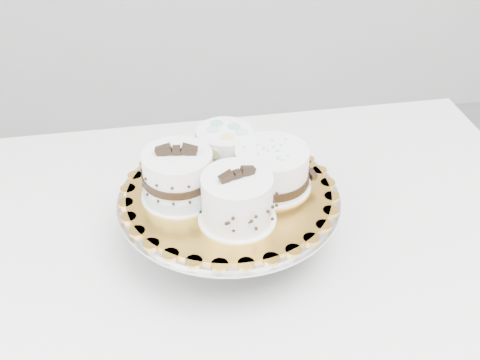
{
  "coord_description": "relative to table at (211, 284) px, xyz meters",
  "views": [
    {
      "loc": [
        -0.16,
        -0.58,
        1.4
      ],
      "look_at": [
        -0.04,
        0.15,
        0.86
      ],
      "focal_mm": 45.0,
      "sensor_mm": 36.0,
      "label": 1
    }
  ],
  "objects": [
    {
      "name": "table",
      "position": [
        0.0,
        0.0,
        0.0
      ],
      "size": [
        1.21,
        0.82,
        0.75
      ],
      "rotation": [
        0.0,
        0.0,
        0.01
      ],
      "color": "white",
      "rests_on": "floor"
    },
    {
      "name": "cake_stand",
      "position": [
        0.04,
        0.02,
        0.14
      ],
      "size": [
        0.34,
        0.34,
        0.09
      ],
      "color": "gray",
      "rests_on": "table"
    },
    {
      "name": "cake_board",
      "position": [
        0.04,
        0.02,
        0.17
      ],
      "size": [
        0.34,
        0.34,
        0.0
      ],
      "primitive_type": "cylinder",
      "rotation": [
        0.0,
        0.0,
        0.08
      ],
      "color": "#C48A29",
      "rests_on": "cake_stand"
    },
    {
      "name": "cake_swirl",
      "position": [
        0.04,
        -0.05,
        0.21
      ],
      "size": [
        0.13,
        0.13,
        0.09
      ],
      "rotation": [
        0.0,
        0.0,
        0.33
      ],
      "color": "white",
      "rests_on": "cake_board"
    },
    {
      "name": "cake_banded",
      "position": [
        -0.04,
        0.02,
        0.21
      ],
      "size": [
        0.12,
        0.12,
        0.09
      ],
      "rotation": [
        0.0,
        0.0,
        -0.14
      ],
      "color": "white",
      "rests_on": "cake_board"
    },
    {
      "name": "cake_dots",
      "position": [
        0.04,
        0.09,
        0.21
      ],
      "size": [
        0.11,
        0.11,
        0.07
      ],
      "rotation": [
        0.0,
        0.0,
        0.11
      ],
      "color": "white",
      "rests_on": "cake_board"
    },
    {
      "name": "cake_ribbon",
      "position": [
        0.1,
        0.03,
        0.21
      ],
      "size": [
        0.14,
        0.14,
        0.07
      ],
      "rotation": [
        0.0,
        0.0,
        0.33
      ],
      "color": "white",
      "rests_on": "cake_board"
    }
  ]
}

